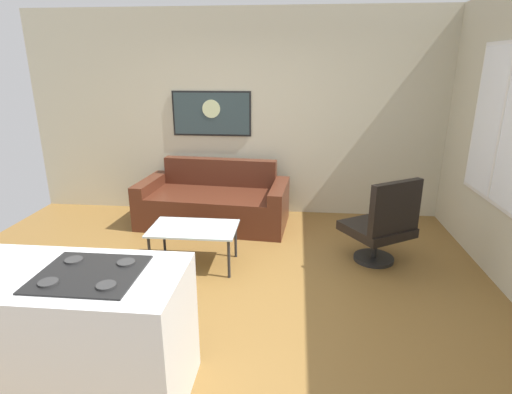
{
  "coord_description": "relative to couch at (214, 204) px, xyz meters",
  "views": [
    {
      "loc": [
        0.58,
        -3.33,
        2.08
      ],
      "look_at": [
        0.17,
        0.9,
        0.7
      ],
      "focal_mm": 28.83,
      "sensor_mm": 36.0,
      "label": 1
    }
  ],
  "objects": [
    {
      "name": "couch",
      "position": [
        0.0,
        0.0,
        0.0
      ],
      "size": [
        2.02,
        1.08,
        0.82
      ],
      "color": "#4C2316",
      "rests_on": "ground"
    },
    {
      "name": "window",
      "position": [
        3.08,
        -0.95,
        1.23
      ],
      "size": [
        0.03,
        1.32,
        1.57
      ],
      "color": "silver"
    },
    {
      "name": "kitchen_counter",
      "position": [
        -0.43,
        -3.11,
        0.17
      ],
      "size": [
        1.72,
        0.72,
        0.92
      ],
      "color": "silver",
      "rests_on": "ground"
    },
    {
      "name": "ground",
      "position": [
        0.49,
        -1.85,
        -0.3
      ],
      "size": [
        6.4,
        6.4,
        0.04
      ],
      "primitive_type": "cube",
      "color": "brown"
    },
    {
      "name": "back_wall",
      "position": [
        0.49,
        0.58,
        1.12
      ],
      "size": [
        6.4,
        0.05,
        2.8
      ],
      "primitive_type": "cube",
      "color": "#BBB499",
      "rests_on": "ground"
    },
    {
      "name": "armchair",
      "position": [
        2.02,
        -1.01,
        0.17
      ],
      "size": [
        0.85,
        0.84,
        0.97
      ],
      "color": "black",
      "rests_on": "ground"
    },
    {
      "name": "wall_painting",
      "position": [
        -0.11,
        0.54,
        1.14
      ],
      "size": [
        1.11,
        0.03,
        0.62
      ],
      "color": "black"
    },
    {
      "name": "coffee_table",
      "position": [
        0.03,
        -1.24,
        0.12
      ],
      "size": [
        0.91,
        0.57,
        0.44
      ],
      "color": "silver",
      "rests_on": "ground"
    }
  ]
}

